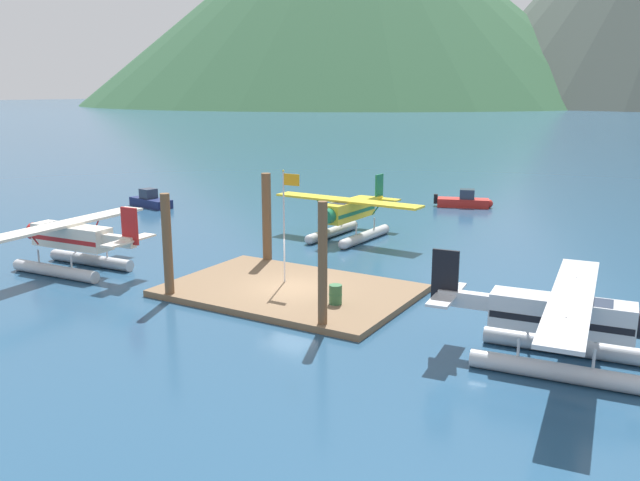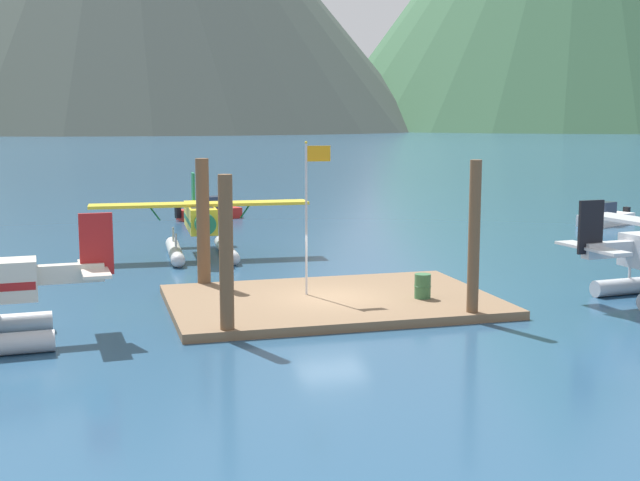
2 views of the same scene
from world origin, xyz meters
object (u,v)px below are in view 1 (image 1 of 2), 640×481
(seaplane_yellow_bow_left, at_px, (349,215))
(boat_navy_open_west, at_px, (150,201))
(seaplane_cream_port_aft, at_px, (72,243))
(seaplane_silver_stbd_aft, at_px, (561,324))
(boat_red_open_north, at_px, (465,201))
(flagpole, at_px, (286,213))
(fuel_drum, at_px, (335,294))

(seaplane_yellow_bow_left, xyz_separation_m, boat_navy_open_west, (-20.25, 2.38, -1.09))
(seaplane_cream_port_aft, distance_m, seaplane_silver_stbd_aft, 25.18)
(seaplane_yellow_bow_left, xyz_separation_m, boat_red_open_north, (2.76, 15.66, -1.09))
(flagpole, bearing_deg, seaplane_cream_port_aft, -164.43)
(flagpole, distance_m, boat_navy_open_west, 26.75)
(boat_navy_open_west, bearing_deg, fuel_drum, -30.13)
(fuel_drum, xyz_separation_m, seaplane_cream_port_aft, (-15.40, -1.54, 0.84))
(seaplane_yellow_bow_left, relative_size, seaplane_cream_port_aft, 1.00)
(flagpole, xyz_separation_m, fuel_drum, (3.71, -1.72, -3.06))
(boat_navy_open_west, bearing_deg, boat_red_open_north, 30.00)
(flagpole, relative_size, boat_red_open_north, 1.18)
(fuel_drum, xyz_separation_m, boat_red_open_north, (-3.47, 28.65, -0.25))
(seaplane_yellow_bow_left, distance_m, boat_navy_open_west, 20.42)
(boat_red_open_north, relative_size, boat_navy_open_west, 0.98)
(seaplane_silver_stbd_aft, xyz_separation_m, boat_red_open_north, (-13.25, 29.95, -1.09))
(seaplane_yellow_bow_left, height_order, boat_red_open_north, seaplane_yellow_bow_left)
(seaplane_yellow_bow_left, bearing_deg, seaplane_cream_port_aft, -122.26)
(fuel_drum, bearing_deg, boat_navy_open_west, 149.87)
(seaplane_yellow_bow_left, distance_m, seaplane_silver_stbd_aft, 21.45)
(fuel_drum, relative_size, seaplane_yellow_bow_left, 0.08)
(seaplane_cream_port_aft, xyz_separation_m, boat_navy_open_west, (-11.08, 16.90, -1.09))
(seaplane_yellow_bow_left, relative_size, boat_navy_open_west, 2.16)
(flagpole, xyz_separation_m, boat_navy_open_west, (-22.77, 13.65, -3.31))
(boat_red_open_north, bearing_deg, seaplane_cream_port_aft, -111.56)
(seaplane_cream_port_aft, bearing_deg, fuel_drum, 5.69)
(seaplane_yellow_bow_left, distance_m, boat_red_open_north, 15.94)
(seaplane_silver_stbd_aft, bearing_deg, seaplane_cream_port_aft, -179.45)
(seaplane_silver_stbd_aft, xyz_separation_m, boat_navy_open_west, (-36.26, 16.66, -1.09))
(flagpole, relative_size, fuel_drum, 6.34)
(flagpole, relative_size, boat_navy_open_west, 1.15)
(seaplane_yellow_bow_left, relative_size, seaplane_silver_stbd_aft, 1.00)
(seaplane_cream_port_aft, bearing_deg, boat_red_open_north, 68.44)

